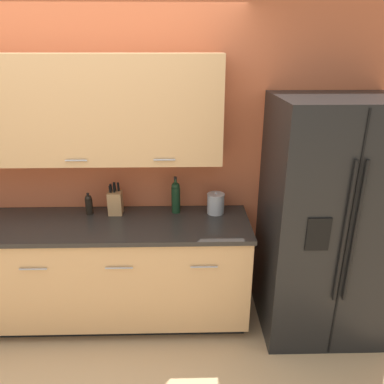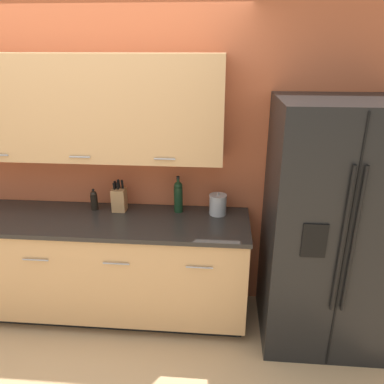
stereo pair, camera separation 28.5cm
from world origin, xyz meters
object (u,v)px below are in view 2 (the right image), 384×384
object	(u,v)px
knife_block	(119,199)
oil_bottle	(94,200)
steel_canister	(218,204)
refrigerator	(330,228)
wine_bottle	(178,196)

from	to	relation	value
knife_block	oil_bottle	bearing A→B (deg)	-179.63
steel_canister	refrigerator	bearing A→B (deg)	-15.61
wine_bottle	refrigerator	bearing A→B (deg)	-12.55
knife_block	wine_bottle	distance (m)	0.50
wine_bottle	steel_canister	distance (m)	0.33
refrigerator	knife_block	size ratio (longest dim) A/B	7.02
oil_bottle	steel_canister	distance (m)	1.04
knife_block	oil_bottle	world-z (taller)	knife_block
refrigerator	steel_canister	bearing A→B (deg)	164.39
knife_block	wine_bottle	bearing A→B (deg)	2.11
knife_block	oil_bottle	distance (m)	0.22
refrigerator	steel_canister	world-z (taller)	refrigerator
refrigerator	oil_bottle	xyz separation A→B (m)	(-1.88, 0.24, 0.06)
steel_canister	oil_bottle	bearing A→B (deg)	179.70
refrigerator	oil_bottle	size ratio (longest dim) A/B	10.34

